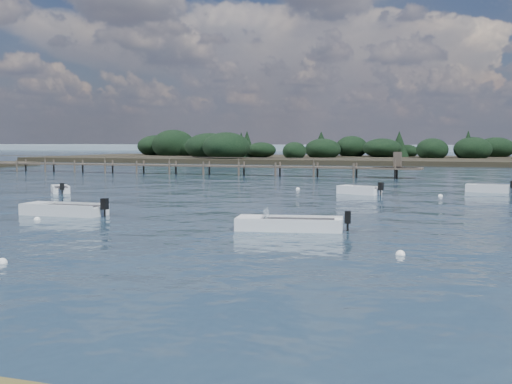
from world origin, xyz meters
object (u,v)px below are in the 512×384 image
at_px(dinghy_mid_white_a, 289,226).
at_px(jetty, 173,166).
at_px(tender_far_grey, 60,191).
at_px(tender_far_grey_b, 487,190).
at_px(tender_far_white, 359,192).
at_px(dinghy_mid_grey, 64,212).

relative_size(dinghy_mid_white_a, jetty, 0.08).
bearing_deg(tender_far_grey, tender_far_grey_b, 19.42).
height_order(tender_far_white, jetty, jetty).
distance_m(tender_far_grey_b, tender_far_grey, 31.77).
bearing_deg(tender_far_grey_b, dinghy_mid_white_a, -108.90).
bearing_deg(tender_far_grey_b, tender_far_grey, -160.58).
relative_size(tender_far_white, jetty, 0.05).
height_order(dinghy_mid_white_a, jetty, jetty).
bearing_deg(dinghy_mid_white_a, tender_far_white, 91.19).
bearing_deg(tender_far_grey_b, dinghy_mid_grey, -132.48).
relative_size(dinghy_mid_white_a, tender_far_grey, 1.69).
bearing_deg(dinghy_mid_grey, tender_far_white, 56.10).
bearing_deg(tender_far_grey_b, tender_far_white, -151.47).
height_order(tender_far_grey_b, dinghy_mid_white_a, tender_far_grey_b).
bearing_deg(tender_far_white, dinghy_mid_white_a, -88.81).
relative_size(dinghy_mid_grey, dinghy_mid_white_a, 0.95).
xyz_separation_m(dinghy_mid_white_a, tender_far_white, (-0.41, 19.61, 0.02)).
bearing_deg(tender_far_white, tender_far_grey, -164.69).
height_order(tender_far_grey, jetty, jetty).
bearing_deg(tender_far_grey, dinghy_mid_white_a, -32.57).
height_order(tender_far_grey, tender_far_white, tender_far_white).
xyz_separation_m(tender_far_grey, tender_far_white, (21.21, 5.81, 0.02)).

